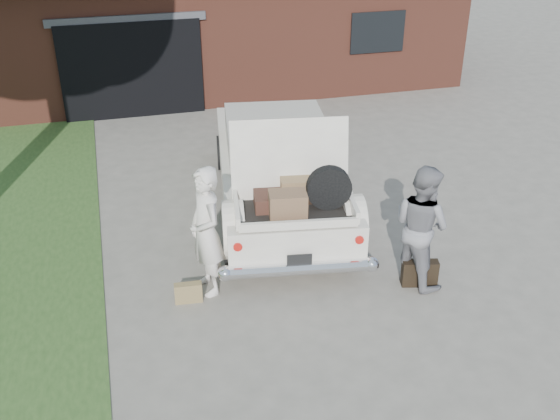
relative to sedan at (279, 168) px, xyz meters
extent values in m
plane|color=gray|center=(-0.53, -2.64, -0.77)|extent=(90.00, 90.00, 0.00)
cube|color=brown|center=(0.47, 8.86, 0.73)|extent=(12.00, 7.00, 3.00)
cube|color=black|center=(-2.03, 5.41, 0.33)|extent=(3.20, 0.30, 2.20)
cube|color=#4C4C51|center=(-2.03, 5.34, 1.48)|extent=(3.50, 0.12, 0.18)
cube|color=black|center=(3.97, 5.34, 0.83)|extent=(1.40, 0.08, 1.00)
cube|color=white|center=(0.00, 0.04, -0.13)|extent=(2.68, 5.31, 0.66)
cube|color=#B8B0A2|center=(0.05, 0.35, 0.45)|extent=(1.97, 2.26, 0.53)
cube|color=black|center=(0.20, 1.30, 0.43)|extent=(1.57, 0.32, 0.45)
cube|color=black|center=(-0.10, -0.61, 0.43)|extent=(1.57, 0.32, 0.45)
cylinder|color=black|center=(-1.14, -1.52, -0.43)|extent=(0.32, 0.70, 0.67)
cylinder|color=black|center=(0.62, -1.80, -0.43)|extent=(0.32, 0.70, 0.67)
cylinder|color=black|center=(-0.61, 1.89, -0.43)|extent=(0.32, 0.70, 0.67)
cylinder|color=black|center=(1.15, 1.61, -0.43)|extent=(0.32, 0.70, 0.67)
cylinder|color=silver|center=(-0.39, -2.51, -0.36)|extent=(2.08, 0.50, 0.18)
cylinder|color=#A5140F|center=(-1.20, -2.32, 0.02)|extent=(0.14, 0.12, 0.12)
cylinder|color=#A5140F|center=(0.44, -2.57, 0.02)|extent=(0.14, 0.12, 0.12)
cube|color=black|center=(-0.39, -2.53, -0.21)|extent=(0.34, 0.07, 0.17)
cube|color=black|center=(-0.29, -1.86, 0.22)|extent=(1.73, 1.34, 0.04)
cube|color=white|center=(-1.09, -1.74, 0.32)|extent=(0.23, 1.11, 0.18)
cube|color=white|center=(0.51, -1.99, 0.32)|extent=(0.23, 1.11, 0.18)
cube|color=white|center=(-0.38, -2.41, 0.28)|extent=(1.61, 0.31, 0.12)
cube|color=white|center=(-0.22, -1.42, 0.81)|extent=(1.73, 0.53, 1.15)
cube|color=#4A2A20|center=(-0.50, -1.78, 0.35)|extent=(0.73, 0.53, 0.22)
cube|color=brown|center=(-0.43, -2.06, 0.42)|extent=(0.56, 0.41, 0.36)
cube|color=black|center=(-0.09, -1.63, 0.32)|extent=(0.60, 0.44, 0.17)
cube|color=#A07D51|center=(-0.18, -1.61, 0.50)|extent=(0.48, 0.35, 0.15)
cylinder|color=black|center=(0.19, -1.99, 0.56)|extent=(0.65, 0.26, 0.64)
imported|color=silver|center=(-1.58, -2.08, 0.17)|extent=(0.59, 0.77, 1.87)
imported|color=gray|center=(1.33, -2.64, 0.13)|extent=(0.97, 1.07, 1.80)
cube|color=#957C4C|center=(-1.91, -2.31, -0.62)|extent=(0.39, 0.15, 0.29)
cube|color=black|center=(1.33, -2.77, -0.57)|extent=(0.53, 0.28, 0.39)
camera|label=1|loc=(-2.63, -9.72, 4.64)|focal=42.00mm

